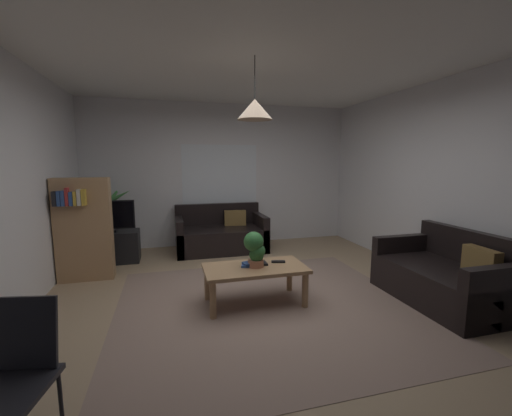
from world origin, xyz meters
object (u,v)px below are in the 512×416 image
at_px(book_on_table_1, 249,263).
at_px(potted_palm_corner, 109,221).
at_px(tv_stand, 110,247).
at_px(couch_under_window, 221,236).
at_px(coffee_table, 255,272).
at_px(pendant_lamp, 255,109).
at_px(bookshelf_corner, 84,228).
at_px(potted_plant_on_table, 255,249).
at_px(tv, 108,216).
at_px(book_on_table_0, 248,266).
at_px(folding_chair, 13,372).
at_px(remote_on_table_1, 278,262).
at_px(remote_on_table_0, 264,263).
at_px(couch_right_side, 445,279).

relative_size(book_on_table_1, potted_palm_corner, 0.09).
relative_size(tv_stand, potted_palm_corner, 0.72).
distance_m(couch_under_window, coffee_table, 2.34).
relative_size(tv_stand, pendant_lamp, 1.39).
bearing_deg(bookshelf_corner, potted_plant_on_table, -33.43).
bearing_deg(couch_under_window, coffee_table, -89.62).
distance_m(tv, pendant_lamp, 3.11).
relative_size(coffee_table, book_on_table_1, 9.71).
bearing_deg(tv_stand, coffee_table, -48.47).
bearing_deg(couch_under_window, book_on_table_0, -91.46).
bearing_deg(folding_chair, book_on_table_1, 43.31).
distance_m(remote_on_table_1, bookshelf_corner, 2.68).
bearing_deg(remote_on_table_0, coffee_table, 29.77).
bearing_deg(tv_stand, book_on_table_1, -49.29).
height_order(couch_under_window, remote_on_table_0, couch_under_window).
distance_m(remote_on_table_0, potted_palm_corner, 3.29).
xyz_separation_m(remote_on_table_1, potted_plant_on_table, (-0.30, -0.08, 0.20)).
bearing_deg(potted_plant_on_table, book_on_table_0, 161.46).
relative_size(coffee_table, potted_palm_corner, 0.92).
bearing_deg(bookshelf_corner, book_on_table_0, -33.94).
relative_size(book_on_table_0, pendant_lamp, 0.23).
relative_size(remote_on_table_1, folding_chair, 0.18).
bearing_deg(remote_on_table_1, bookshelf_corner, 76.25).
distance_m(book_on_table_0, bookshelf_corner, 2.38).
distance_m(tv_stand, tv, 0.51).
xyz_separation_m(couch_under_window, tv, (-1.84, -0.27, 0.49)).
distance_m(couch_right_side, pendant_lamp, 2.89).
relative_size(coffee_table, pendant_lamp, 1.77).
xyz_separation_m(remote_on_table_0, tv_stand, (-1.98, 2.02, -0.20)).
bearing_deg(tv_stand, couch_right_side, -33.36).
bearing_deg(potted_palm_corner, potted_plant_on_table, -53.77).
bearing_deg(tv_stand, bookshelf_corner, -103.79).
bearing_deg(tv, book_on_table_1, -48.99).
distance_m(couch_under_window, potted_palm_corner, 1.96).
bearing_deg(couch_under_window, bookshelf_corner, -153.64).
height_order(book_on_table_0, remote_on_table_1, same).
height_order(remote_on_table_1, pendant_lamp, pendant_lamp).
relative_size(tv, bookshelf_corner, 0.58).
bearing_deg(couch_right_side, coffee_table, -103.95).
height_order(book_on_table_0, remote_on_table_0, same).
relative_size(book_on_table_0, remote_on_table_1, 0.93).
bearing_deg(potted_palm_corner, book_on_table_1, -54.51).
xyz_separation_m(tv_stand, pendant_lamp, (1.85, -2.09, 1.91)).
xyz_separation_m(couch_under_window, bookshelf_corner, (-2.02, -1.00, 0.45)).
relative_size(potted_plant_on_table, tv_stand, 0.45).
bearing_deg(pendant_lamp, potted_palm_corner, 126.28).
height_order(potted_palm_corner, pendant_lamp, pendant_lamp).
distance_m(book_on_table_1, folding_chair, 2.30).
distance_m(book_on_table_1, tv, 2.73).
relative_size(couch_under_window, remote_on_table_0, 9.93).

